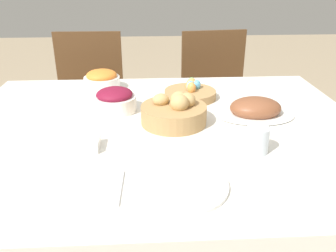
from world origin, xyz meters
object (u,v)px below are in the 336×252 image
chair_far_left (90,104)px  knife (237,184)px  bread_basket (175,111)px  ham_platter (255,109)px  drinking_cup (257,140)px  butter_dish (78,144)px  beet_salad_bowl (115,100)px  spoon (248,183)px  fork (120,188)px  chair_far_right (217,102)px  egg_basket (190,92)px  dinner_plate (179,185)px  carrot_bowl (102,80)px

chair_far_left → knife: chair_far_left is taller
bread_basket → ham_platter: bread_basket is taller
drinking_cup → butter_dish: bearing=174.5°
beet_salad_bowl → spoon: beet_salad_bowl is taller
ham_platter → fork: ham_platter is taller
butter_dish → chair_far_right: bearing=59.1°
egg_basket → spoon: (0.08, -0.68, -0.02)m
chair_far_left → dinner_plate: chair_far_left is taller
chair_far_right → butter_dish: bearing=-127.6°
egg_basket → drinking_cup: bearing=-73.7°
beet_salad_bowl → carrot_bowl: (-0.08, 0.28, -0.00)m
bread_basket → egg_basket: bearing=71.5°
beet_salad_bowl → carrot_bowl: 0.30m
fork → butter_dish: (-0.15, 0.23, 0.01)m
ham_platter → butter_dish: size_ratio=2.23×
chair_far_left → egg_basket: (0.56, -0.67, 0.30)m
ham_platter → dinner_plate: ham_platter is taller
ham_platter → chair_far_right: bearing=88.1°
dinner_plate → spoon: 0.19m
spoon → bread_basket: bearing=110.0°
knife → beet_salad_bowl: bearing=125.6°
fork → butter_dish: butter_dish is taller
dinner_plate → butter_dish: 0.38m
beet_salad_bowl → ham_platter: bearing=-8.5°
chair_far_right → beet_salad_bowl: size_ratio=5.47×
chair_far_right → carrot_bowl: (-0.66, -0.52, 0.32)m
chair_far_right → drinking_cup: 1.22m
chair_far_left → fork: size_ratio=5.76×
ham_platter → beet_salad_bowl: size_ratio=1.80×
chair_far_left → knife: 1.50m
fork → drinking_cup: 0.45m
carrot_bowl → knife: carrot_bowl is taller
spoon → fork: bearing=178.1°
ham_platter → bread_basket: bearing=-171.0°
chair_far_right → bread_basket: (-0.35, -0.93, 0.32)m
chair_far_right → egg_basket: size_ratio=4.12×
chair_far_right → knife: (-0.21, -1.35, 0.28)m
fork → drinking_cup: (0.41, 0.18, 0.04)m
beet_salad_bowl → dinner_plate: 0.59m
knife → drinking_cup: (0.10, 0.18, 0.04)m
knife → butter_dish: butter_dish is taller
fork → spoon: size_ratio=1.00×
carrot_bowl → fork: carrot_bowl is taller
carrot_bowl → spoon: bearing=-60.1°
chair_far_right → spoon: chair_far_right is taller
chair_far_right → dinner_plate: (-0.36, -1.35, 0.28)m
bread_basket → knife: bearing=-71.8°
chair_far_right → beet_salad_bowl: (-0.57, -0.80, 0.32)m
chair_far_right → dinner_plate: chair_far_right is taller
butter_dish → spoon: bearing=-25.1°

